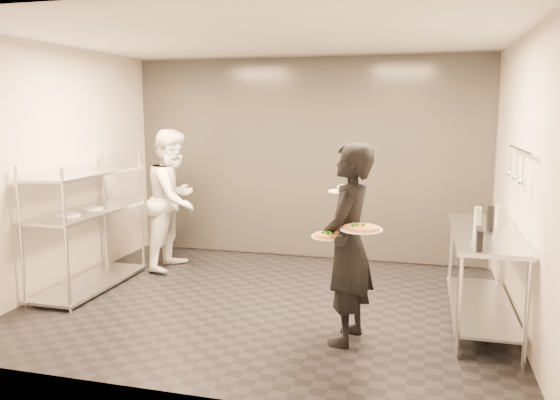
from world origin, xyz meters
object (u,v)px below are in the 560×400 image
(waiter, at_px, (348,245))
(bottle_clear, at_px, (498,216))
(pizza_plate_near, at_px, (328,236))
(pizza_plate_far, at_px, (361,228))
(pass_rack, at_px, (87,223))
(chef, at_px, (174,200))
(prep_counter, at_px, (483,261))
(pos_monitor, at_px, (479,238))
(salad_plate, at_px, (344,190))
(bottle_dark, at_px, (490,218))
(bottle_green, at_px, (478,219))

(waiter, bearing_deg, bottle_clear, 135.87)
(pizza_plate_near, xyz_separation_m, pizza_plate_far, (0.29, -0.07, 0.09))
(pass_rack, distance_m, chef, 1.20)
(waiter, relative_size, chef, 0.98)
(pizza_plate_far, bearing_deg, prep_counter, 43.61)
(pizza_plate_far, bearing_deg, pizza_plate_near, 165.80)
(waiter, height_order, pos_monitor, waiter)
(prep_counter, xyz_separation_m, pizza_plate_near, (-1.35, -0.94, 0.38))
(pass_rack, xyz_separation_m, chef, (0.60, 1.03, 0.14))
(pass_rack, xyz_separation_m, pizza_plate_near, (2.98, -0.94, 0.24))
(salad_plate, height_order, bottle_dark, salad_plate)
(pizza_plate_far, distance_m, bottle_clear, 1.76)
(pass_rack, xyz_separation_m, salad_plate, (3.04, -0.48, 0.57))
(prep_counter, height_order, chef, chef)
(salad_plate, bearing_deg, waiter, -72.13)
(pos_monitor, xyz_separation_m, bottle_dark, (0.16, 0.75, 0.04))
(chef, bearing_deg, pass_rack, 152.31)
(prep_counter, relative_size, salad_plate, 6.35)
(prep_counter, bearing_deg, pizza_plate_near, -145.16)
(prep_counter, relative_size, pizza_plate_near, 6.29)
(bottle_clear, bearing_deg, pos_monitor, -104.87)
(pizza_plate_near, xyz_separation_m, salad_plate, (0.06, 0.46, 0.33))
(waiter, xyz_separation_m, salad_plate, (-0.09, 0.27, 0.45))
(bottle_dark, bearing_deg, salad_plate, -159.04)
(chef, bearing_deg, salad_plate, -119.08)
(prep_counter, xyz_separation_m, salad_plate, (-1.29, -0.48, 0.71))
(pizza_plate_far, relative_size, salad_plate, 1.23)
(prep_counter, relative_size, bottle_green, 7.51)
(pass_rack, bearing_deg, salad_plate, -8.97)
(chef, bearing_deg, bottle_clear, -98.35)
(chef, xyz_separation_m, pizza_plate_far, (2.67, -2.04, 0.19))
(bottle_clear, xyz_separation_m, bottle_dark, (-0.10, -0.24, 0.02))
(salad_plate, distance_m, bottle_dark, 1.46)
(chef, height_order, pizza_plate_far, chef)
(pizza_plate_far, relative_size, bottle_green, 1.45)
(prep_counter, relative_size, pos_monitor, 7.66)
(pizza_plate_near, distance_m, pizza_plate_far, 0.31)
(waiter, height_order, bottle_dark, waiter)
(pos_monitor, bearing_deg, salad_plate, 170.98)
(chef, relative_size, bottle_green, 7.59)
(pizza_plate_far, relative_size, pos_monitor, 1.48)
(salad_plate, xyz_separation_m, bottle_green, (1.21, 0.42, -0.30))
(bottle_green, bearing_deg, waiter, -148.58)
(pass_rack, xyz_separation_m, bottle_dark, (4.37, 0.03, 0.27))
(bottle_dark, bearing_deg, pizza_plate_far, -136.70)
(chef, relative_size, pizza_plate_near, 6.36)
(pass_rack, bearing_deg, prep_counter, 0.03)
(pass_rack, height_order, prep_counter, pass_rack)
(prep_counter, height_order, bottle_green, bottle_green)
(pass_rack, distance_m, pizza_plate_near, 3.13)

